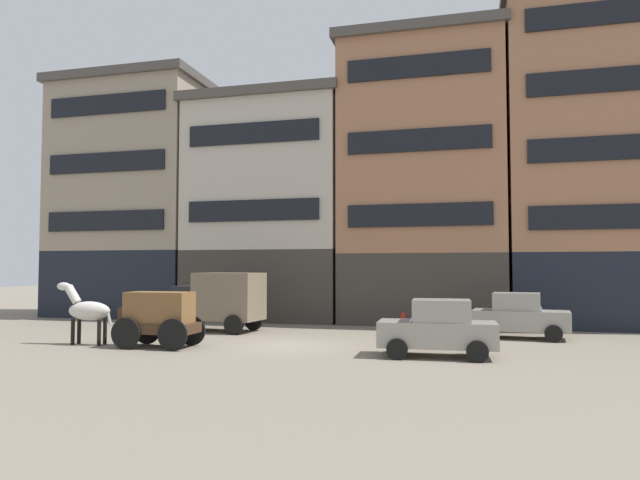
# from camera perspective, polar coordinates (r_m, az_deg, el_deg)

# --- Properties ---
(ground_plane) EXTENTS (120.00, 120.00, 0.00)m
(ground_plane) POSITION_cam_1_polar(r_m,az_deg,el_deg) (21.13, -3.21, -10.54)
(ground_plane) COLOR slate
(building_far_left) EXTENTS (9.17, 6.55, 14.17)m
(building_far_left) POSITION_cam_1_polar(r_m,az_deg,el_deg) (36.41, -17.98, 4.08)
(building_far_left) COLOR black
(building_far_left) RESTS_ON ground_plane
(building_center_left) EXTENTS (9.02, 6.55, 12.39)m
(building_center_left) POSITION_cam_1_polar(r_m,az_deg,el_deg) (32.48, -4.85, 3.20)
(building_center_left) COLOR #38332D
(building_center_left) RESTS_ON ground_plane
(building_center_right) EXTENTS (8.70, 6.55, 14.96)m
(building_center_right) POSITION_cam_1_polar(r_m,az_deg,el_deg) (30.90, 10.31, 5.94)
(building_center_right) COLOR #38332D
(building_center_right) RESTS_ON ground_plane
(building_far_right) EXTENTS (9.53, 6.55, 16.36)m
(building_far_right) POSITION_cam_1_polar(r_m,az_deg,el_deg) (31.62, 26.48, 7.28)
(building_far_right) COLOR black
(building_far_right) RESTS_ON ground_plane
(cargo_wagon) EXTENTS (2.93, 1.56, 1.98)m
(cargo_wagon) POSITION_cam_1_polar(r_m,az_deg,el_deg) (21.27, -15.97, -7.28)
(cargo_wagon) COLOR #3D2819
(cargo_wagon) RESTS_ON ground_plane
(draft_horse) EXTENTS (2.35, 0.63, 2.30)m
(draft_horse) POSITION_cam_1_polar(r_m,az_deg,el_deg) (22.90, -22.39, -6.54)
(draft_horse) COLOR beige
(draft_horse) RESTS_ON ground_plane
(delivery_truck_near) EXTENTS (4.49, 2.47, 2.62)m
(delivery_truck_near) POSITION_cam_1_polar(r_m,az_deg,el_deg) (26.02, -10.26, -5.90)
(delivery_truck_near) COLOR black
(delivery_truck_near) RESTS_ON ground_plane
(sedan_dark) EXTENTS (3.75, 1.97, 1.83)m
(sedan_dark) POSITION_cam_1_polar(r_m,az_deg,el_deg) (18.71, 11.78, -8.68)
(sedan_dark) COLOR gray
(sedan_dark) RESTS_ON ground_plane
(sedan_light) EXTENTS (3.86, 2.21, 1.83)m
(sedan_light) POSITION_cam_1_polar(r_m,az_deg,el_deg) (24.42, 19.45, -7.19)
(sedan_light) COLOR gray
(sedan_light) RESTS_ON ground_plane
(fire_hydrant_curbside) EXTENTS (0.24, 0.24, 0.83)m
(fire_hydrant_curbside) POSITION_cam_1_polar(r_m,az_deg,el_deg) (26.42, 8.37, -8.03)
(fire_hydrant_curbside) COLOR maroon
(fire_hydrant_curbside) RESTS_ON ground_plane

